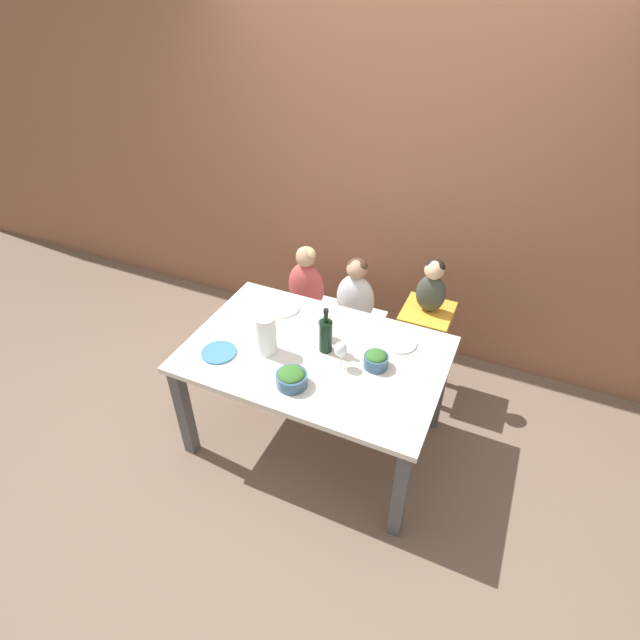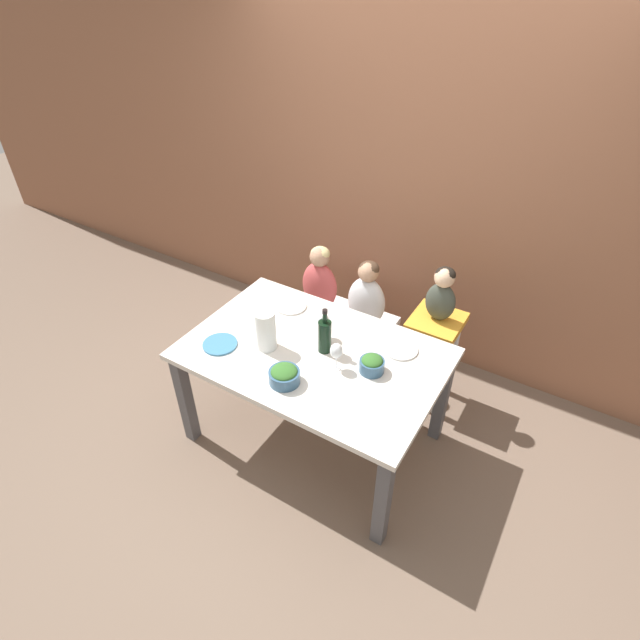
{
  "view_description": "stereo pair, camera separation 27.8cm",
  "coord_description": "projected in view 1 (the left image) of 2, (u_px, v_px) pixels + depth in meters",
  "views": [
    {
      "loc": [
        0.91,
        -1.95,
        2.59
      ],
      "look_at": [
        0.0,
        0.07,
        0.9
      ],
      "focal_mm": 28.0,
      "sensor_mm": 36.0,
      "label": 1
    },
    {
      "loc": [
        1.16,
        -1.82,
        2.59
      ],
      "look_at": [
        0.0,
        0.07,
        0.9
      ],
      "focal_mm": 28.0,
      "sensor_mm": 36.0,
      "label": 2
    }
  ],
  "objects": [
    {
      "name": "salad_bowl_large",
      "position": [
        291.0,
        378.0,
        2.6
      ],
      "size": [
        0.17,
        0.17,
        0.1
      ],
      "color": "#335675",
      "rests_on": "dining_table"
    },
    {
      "name": "wine_bottle",
      "position": [
        326.0,
        335.0,
        2.79
      ],
      "size": [
        0.08,
        0.08,
        0.29
      ],
      "color": "black",
      "rests_on": "dining_table"
    },
    {
      "name": "person_baby_right",
      "position": [
        432.0,
        285.0,
        3.11
      ],
      "size": [
        0.19,
        0.13,
        0.37
      ],
      "color": "#3D4238",
      "rests_on": "chair_right_highchair"
    },
    {
      "name": "paper_towel_roll",
      "position": [
        266.0,
        335.0,
        2.77
      ],
      "size": [
        0.12,
        0.12,
        0.24
      ],
      "color": "white",
      "rests_on": "dining_table"
    },
    {
      "name": "wall_back",
      "position": [
        391.0,
        172.0,
        3.35
      ],
      "size": [
        10.0,
        0.06,
        2.7
      ],
      "color": "#8E5B42",
      "rests_on": "ground_plane"
    },
    {
      "name": "wine_glass_near",
      "position": [
        341.0,
        350.0,
        2.67
      ],
      "size": [
        0.07,
        0.07,
        0.17
      ],
      "color": "white",
      "rests_on": "dining_table"
    },
    {
      "name": "dining_table",
      "position": [
        315.0,
        365.0,
        2.9
      ],
      "size": [
        1.46,
        0.96,
        0.72
      ],
      "color": "silver",
      "rests_on": "ground_plane"
    },
    {
      "name": "person_child_center",
      "position": [
        356.0,
        292.0,
        3.39
      ],
      "size": [
        0.27,
        0.16,
        0.49
      ],
      "color": "silver",
      "rests_on": "chair_far_center"
    },
    {
      "name": "person_child_left",
      "position": [
        306.0,
        280.0,
        3.51
      ],
      "size": [
        0.27,
        0.16,
        0.49
      ],
      "color": "#C64C4C",
      "rests_on": "chair_far_left"
    },
    {
      "name": "chair_right_highchair",
      "position": [
        425.0,
        329.0,
        3.32
      ],
      "size": [
        0.32,
        0.34,
        0.68
      ],
      "color": "silver",
      "rests_on": "ground_plane"
    },
    {
      "name": "dinner_plate_back_right",
      "position": [
        400.0,
        343.0,
        2.9
      ],
      "size": [
        0.2,
        0.2,
        0.01
      ],
      "color": "silver",
      "rests_on": "dining_table"
    },
    {
      "name": "salad_bowl_small",
      "position": [
        376.0,
        359.0,
        2.71
      ],
      "size": [
        0.14,
        0.14,
        0.1
      ],
      "color": "#335675",
      "rests_on": "dining_table"
    },
    {
      "name": "wine_glass_far",
      "position": [
        321.0,
        321.0,
        2.88
      ],
      "size": [
        0.07,
        0.07,
        0.17
      ],
      "color": "white",
      "rests_on": "dining_table"
    },
    {
      "name": "dinner_plate_front_left",
      "position": [
        219.0,
        352.0,
        2.83
      ],
      "size": [
        0.2,
        0.2,
        0.01
      ],
      "color": "teal",
      "rests_on": "dining_table"
    },
    {
      "name": "ground_plane",
      "position": [
        316.0,
        435.0,
        3.28
      ],
      "size": [
        14.0,
        14.0,
        0.0
      ],
      "primitive_type": "plane",
      "color": "#705B4C"
    },
    {
      "name": "chair_far_center",
      "position": [
        354.0,
        329.0,
        3.58
      ],
      "size": [
        0.37,
        0.4,
        0.45
      ],
      "color": "silver",
      "rests_on": "ground_plane"
    },
    {
      "name": "dinner_plate_back_left",
      "position": [
        283.0,
        308.0,
        3.17
      ],
      "size": [
        0.2,
        0.2,
        0.01
      ],
      "color": "silver",
      "rests_on": "dining_table"
    },
    {
      "name": "chair_far_left",
      "position": [
        307.0,
        316.0,
        3.7
      ],
      "size": [
        0.37,
        0.4,
        0.45
      ],
      "color": "silver",
      "rests_on": "ground_plane"
    }
  ]
}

